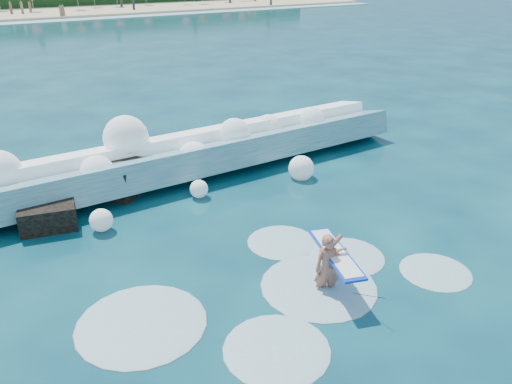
% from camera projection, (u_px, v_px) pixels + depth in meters
% --- Properties ---
extents(ground, '(200.00, 200.00, 0.00)m').
position_uv_depth(ground, '(251.00, 275.00, 12.72)').
color(ground, '#082F40').
rests_on(ground, ground).
extents(breaking_wave, '(19.94, 3.04, 1.72)m').
position_uv_depth(breaking_wave, '(166.00, 161.00, 18.43)').
color(breaking_wave, teal).
rests_on(breaking_wave, ground).
extents(rock_cluster, '(8.07, 3.10, 1.23)m').
position_uv_depth(rock_cluster, '(29.00, 209.00, 15.32)').
color(rock_cluster, black).
rests_on(rock_cluster, ground).
extents(surfer_with_board, '(1.35, 2.94, 1.77)m').
position_uv_depth(surfer_with_board, '(329.00, 265.00, 11.98)').
color(surfer_with_board, '#A7604E').
rests_on(surfer_with_board, ground).
extents(wave_spray, '(14.66, 4.87, 2.44)m').
position_uv_depth(wave_spray, '(159.00, 151.00, 18.06)').
color(wave_spray, white).
rests_on(wave_spray, ground).
extents(surf_foam, '(9.48, 5.58, 0.15)m').
position_uv_depth(surf_foam, '(274.00, 294.00, 12.00)').
color(surf_foam, silver).
rests_on(surf_foam, ground).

